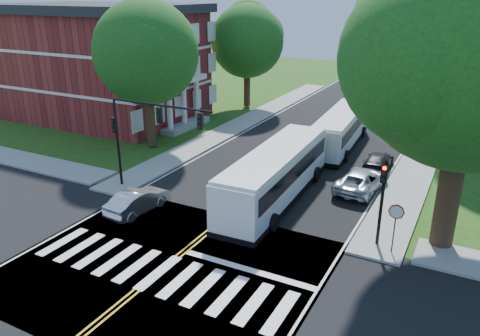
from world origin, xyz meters
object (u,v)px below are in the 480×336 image
Objects in this scene: signal_nw at (145,126)px; hatchback at (138,201)px; signal_ne at (383,192)px; bus_follow at (341,129)px; bus_lead at (276,174)px; dark_sedan at (379,161)px; suv at (362,180)px.

signal_nw is 4.52m from hatchback.
bus_follow is at bearing 112.91° from signal_ne.
bus_lead is 2.99× the size of dark_sedan.
bus_follow is (-6.21, 14.69, -1.45)m from signal_ne.
signal_ne is 7.34m from bus_lead.
suv is (4.24, 3.88, -0.98)m from bus_lead.
suv is at bearing 111.37° from bus_follow.
signal_nw is 0.64× the size of bus_follow.
signal_nw is at bearing -61.99° from hatchback.
signal_nw reaches higher than dark_sedan.
bus_follow is 2.25× the size of suv.
bus_lead reaches higher than suv.
bus_lead is 3.00× the size of hatchback.
dark_sedan is at bearing -124.02° from hatchback.
signal_nw reaches higher than hatchback.
signal_ne is 1.07× the size of dark_sedan.
hatchback is at bearing 36.99° from bus_lead.
signal_nw is at bearing 58.31° from bus_follow.
signal_nw reaches higher than bus_lead.
suv is at bearing 86.51° from dark_sedan.
bus_follow reaches higher than hatchback.
suv is at bearing -135.07° from hatchback.
bus_lead reaches higher than dark_sedan.
suv is 4.44m from dark_sedan.
signal_nw is 0.58× the size of bus_lead.
hatchback is at bearing 49.59° from dark_sedan.
signal_ne is at bearing 115.69° from suv.
dark_sedan is at bearing 133.20° from bus_follow.
suv is (10.56, 9.02, 0.01)m from hatchback.
hatchback is at bearing -169.52° from signal_ne.
signal_nw is 13.86m from suv.
bus_lead is 2.48× the size of suv.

